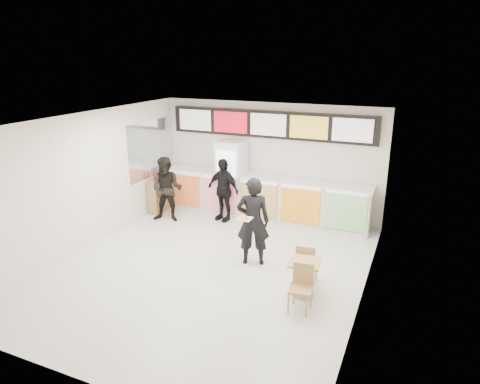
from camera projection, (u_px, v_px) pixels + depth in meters
The scene contains 15 objects.
floor at pixel (210, 268), 8.73m from camera, with size 7.00×7.00×0.00m, color beige.
ceiling at pixel (206, 121), 7.81m from camera, with size 7.00×7.00×0.00m, color white.
wall_back at pixel (269, 160), 11.33m from camera, with size 6.00×6.00×0.00m, color silver.
wall_left at pixel (87, 181), 9.40m from camera, with size 7.00×7.00×0.00m, color silver.
wall_right at pixel (368, 221), 7.13m from camera, with size 7.00×7.00×0.00m, color silver.
service_counter at pixel (263, 197), 11.25m from camera, with size 5.56×0.77×1.14m.
menu_board at pixel (269, 124), 10.96m from camera, with size 5.50×0.14×0.70m.
drinks_fridge at pixel (231, 178), 11.49m from camera, with size 0.70×0.67×2.00m.
mirror_panel at pixel (151, 149), 11.46m from camera, with size 0.01×2.00×1.50m, color #B2B7BF.
customer_main at pixel (253, 221), 8.67m from camera, with size 0.68×0.44×1.86m, color black.
customer_left at pixel (167, 190), 10.97m from camera, with size 0.83×0.64×1.70m, color black.
customer_mid at pixel (223, 190), 11.05m from camera, with size 0.97×0.40×1.65m, color black.
pizza_slice at pixel (244, 218), 8.21m from camera, with size 0.36×0.36×0.02m.
cafe_table at pixel (304, 272), 7.60m from camera, with size 0.62×1.42×0.81m.
condiment_ledge at pixel (160, 195), 11.82m from camera, with size 0.33×0.81×1.09m.
Camera 1 is at (3.67, -6.94, 4.15)m, focal length 32.00 mm.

